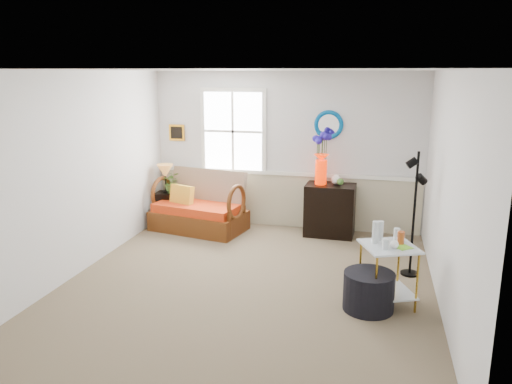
% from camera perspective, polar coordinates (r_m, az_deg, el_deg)
% --- Properties ---
extents(floor, '(4.50, 5.00, 0.01)m').
position_cam_1_polar(floor, '(6.34, -0.89, -10.42)').
color(floor, brown).
rests_on(floor, ground).
extents(ceiling, '(4.50, 5.00, 0.01)m').
position_cam_1_polar(ceiling, '(5.79, -0.99, 13.78)').
color(ceiling, white).
rests_on(ceiling, walls).
extents(walls, '(4.51, 5.01, 2.60)m').
position_cam_1_polar(walls, '(5.93, -0.94, 1.13)').
color(walls, silver).
rests_on(walls, floor).
extents(wainscot, '(4.46, 0.02, 0.90)m').
position_cam_1_polar(wainscot, '(8.49, 3.31, -0.96)').
color(wainscot, '#B3AA8B').
rests_on(wainscot, walls).
extents(chair_rail, '(4.46, 0.04, 0.06)m').
position_cam_1_polar(chair_rail, '(8.37, 3.34, 2.14)').
color(chair_rail, white).
rests_on(chair_rail, walls).
extents(window, '(1.14, 0.06, 1.44)m').
position_cam_1_polar(window, '(8.47, -2.64, 6.94)').
color(window, white).
rests_on(window, walls).
extents(picture, '(0.28, 0.03, 0.28)m').
position_cam_1_polar(picture, '(8.83, -9.03, 6.72)').
color(picture, '#C68118').
rests_on(picture, walls).
extents(mirror, '(0.47, 0.07, 0.47)m').
position_cam_1_polar(mirror, '(8.16, 8.31, 7.62)').
color(mirror, '#0068BF').
rests_on(mirror, walls).
extents(loveseat, '(1.63, 1.12, 0.98)m').
position_cam_1_polar(loveseat, '(8.31, -6.59, -1.08)').
color(loveseat, brown).
rests_on(loveseat, floor).
extents(throw_pillow, '(0.44, 0.25, 0.43)m').
position_cam_1_polar(throw_pillow, '(8.36, -8.50, -0.71)').
color(throw_pillow, orange).
rests_on(throw_pillow, loveseat).
extents(lamp_stand, '(0.31, 0.31, 0.55)m').
position_cam_1_polar(lamp_stand, '(8.83, -10.32, -1.78)').
color(lamp_stand, black).
rests_on(lamp_stand, floor).
extents(table_lamp, '(0.31, 0.31, 0.50)m').
position_cam_1_polar(table_lamp, '(8.66, -10.31, 1.49)').
color(table_lamp, '#BE7B35').
rests_on(table_lamp, lamp_stand).
extents(potted_plant, '(0.42, 0.45, 0.29)m').
position_cam_1_polar(potted_plant, '(8.71, -9.60, 0.86)').
color(potted_plant, '#47772D').
rests_on(potted_plant, lamp_stand).
extents(cabinet, '(0.79, 0.52, 0.84)m').
position_cam_1_polar(cabinet, '(8.10, 8.44, -2.05)').
color(cabinet, black).
rests_on(cabinet, floor).
extents(flower_vase, '(0.29, 0.29, 0.81)m').
position_cam_1_polar(flower_vase, '(7.93, 7.48, 3.75)').
color(flower_vase, '#F32400').
rests_on(flower_vase, cabinet).
extents(side_table, '(0.73, 0.73, 0.71)m').
position_cam_1_polar(side_table, '(5.86, 14.80, -9.20)').
color(side_table, '#A1791F').
rests_on(side_table, floor).
extents(tabletop_items, '(0.59, 0.59, 0.25)m').
position_cam_1_polar(tabletop_items, '(5.75, 15.13, -4.58)').
color(tabletop_items, silver).
rests_on(tabletop_items, side_table).
extents(floor_lamp, '(0.28, 0.28, 1.63)m').
position_cam_1_polar(floor_lamp, '(6.65, 17.61, -2.48)').
color(floor_lamp, black).
rests_on(floor_lamp, floor).
extents(ottoman, '(0.67, 0.67, 0.43)m').
position_cam_1_polar(ottoman, '(5.76, 12.75, -11.00)').
color(ottoman, black).
rests_on(ottoman, floor).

